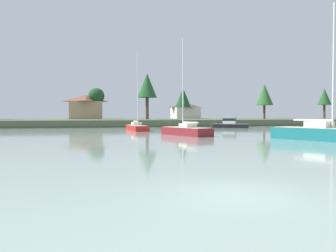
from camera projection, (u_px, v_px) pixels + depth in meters
ground_plane at (236, 194)px, 10.01m from camera, size 442.02×442.02×0.00m
far_shore_bank at (97, 122)px, 90.07m from camera, size 198.91×50.49×1.42m
sailboat_teal at (324, 137)px, 31.41m from camera, size 6.28×10.24×13.46m
sailboat_red at (137, 129)px, 52.99m from camera, size 2.49×8.11×12.98m
sailboat_maroon at (186, 133)px, 39.89m from camera, size 4.46×8.04×12.29m
cruiser_black at (227, 125)px, 64.57m from camera, size 7.37×5.94×4.38m
mooring_buoy_yellow at (309, 130)px, 52.50m from camera, size 0.37×0.37×0.42m
shore_tree_far_right at (183, 98)px, 87.11m from camera, size 4.15×4.15×8.20m
shore_tree_center_right at (147, 86)px, 81.63m from camera, size 4.79×4.79×11.25m
shore_tree_inland_c at (324, 97)px, 106.94m from camera, size 4.25×4.25×9.62m
shore_tree_left_mid at (96, 96)px, 90.12m from camera, size 4.33×4.33×8.40m
shore_tree_far_left at (264, 95)px, 90.76m from camera, size 4.64×4.64×9.49m
cottage_hillside at (85, 107)px, 92.29m from camera, size 9.27×10.06×6.65m
cottage_near_water at (185, 110)px, 107.15m from camera, size 8.50×8.24×5.13m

